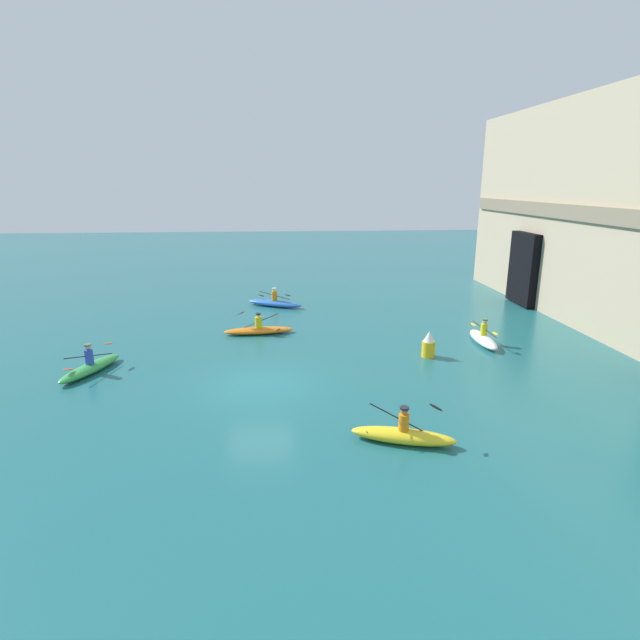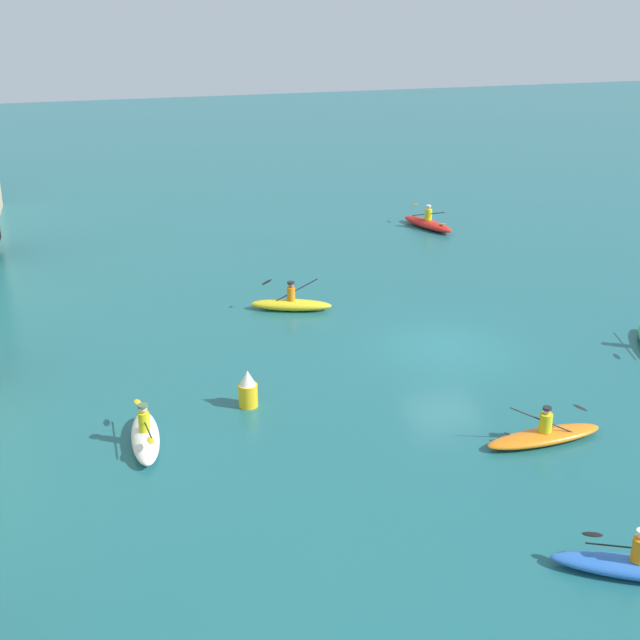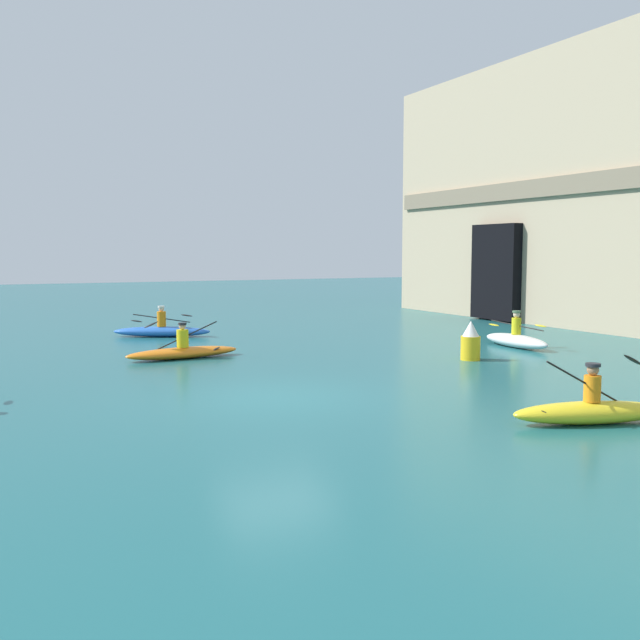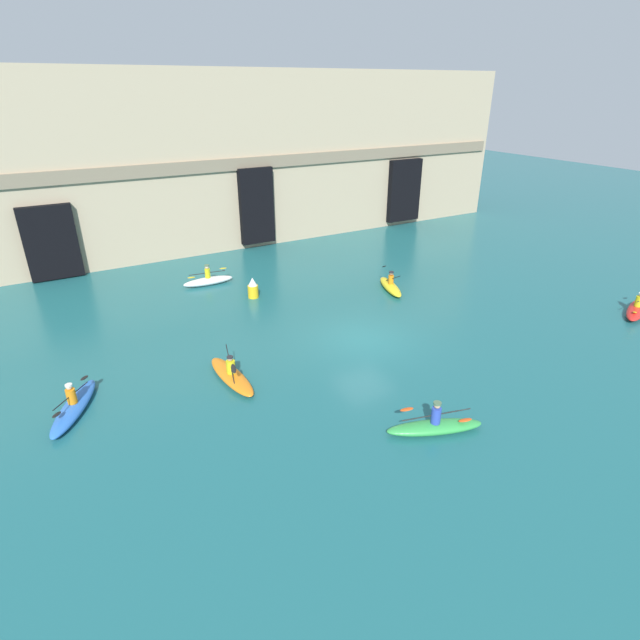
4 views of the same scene
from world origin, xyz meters
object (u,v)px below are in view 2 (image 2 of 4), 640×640
(kayak_orange, at_px, (544,435))
(kayak_white, at_px, (145,436))
(kayak_yellow, at_px, (291,304))
(kayak_red, at_px, (428,223))
(kayak_blue, at_px, (637,566))
(marker_buoy, at_px, (248,390))

(kayak_orange, xyz_separation_m, kayak_white, (2.48, 10.45, 0.06))
(kayak_yellow, height_order, kayak_orange, kayak_yellow)
(kayak_yellow, distance_m, kayak_red, 12.45)
(kayak_red, height_order, kayak_blue, kayak_red)
(kayak_white, distance_m, kayak_red, 22.85)
(kayak_red, distance_m, kayak_blue, 26.10)
(kayak_red, relative_size, marker_buoy, 2.84)
(marker_buoy, bearing_deg, kayak_white, 116.48)
(kayak_yellow, distance_m, marker_buoy, 7.69)
(kayak_yellow, bearing_deg, marker_buoy, -93.79)
(kayak_blue, distance_m, marker_buoy, 11.68)
(kayak_white, xyz_separation_m, marker_buoy, (1.52, -3.06, 0.27))
(kayak_blue, bearing_deg, kayak_red, 105.81)
(kayak_orange, height_order, marker_buoy, marker_buoy)
(kayak_red, bearing_deg, marker_buoy, -58.75)
(kayak_white, bearing_deg, kayak_yellow, -32.73)
(kayak_yellow, bearing_deg, kayak_white, -106.31)
(kayak_blue, relative_size, marker_buoy, 3.10)
(kayak_red, height_order, marker_buoy, kayak_red)
(kayak_yellow, height_order, kayak_white, kayak_yellow)
(kayak_orange, distance_m, kayak_blue, 5.64)
(kayak_white, distance_m, kayak_blue, 12.63)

